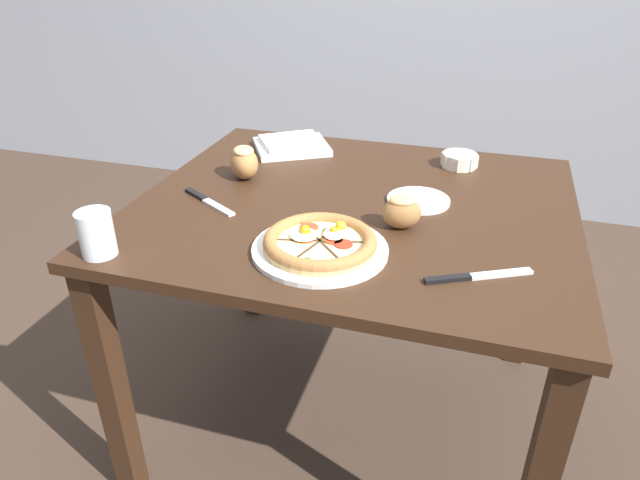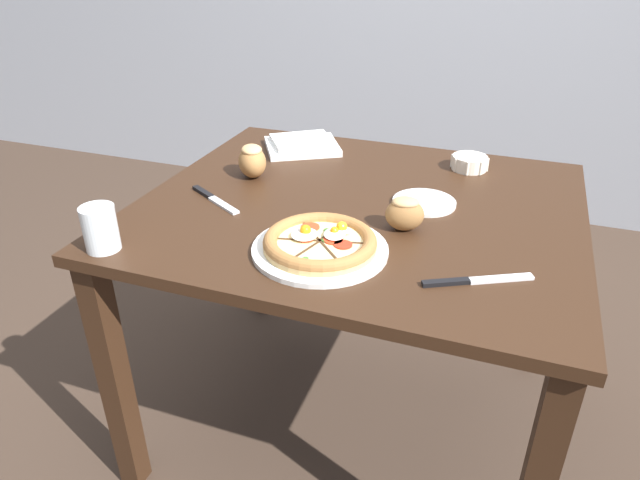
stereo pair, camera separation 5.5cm
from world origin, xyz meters
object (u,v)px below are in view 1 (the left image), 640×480
object	(u,v)px
bread_piece_mid	(244,162)
knife_main	(477,276)
pizza	(320,244)
water_glass	(97,236)
bread_piece_near	(402,211)
dining_table	(353,237)
knife_spare	(208,201)
napkin_folded	(292,145)
side_saucer	(418,200)
ramekin_bowl	(459,160)

from	to	relation	value
bread_piece_mid	knife_main	xyz separation A→B (m)	(0.68, -0.36, -0.05)
pizza	water_glass	bearing A→B (deg)	-161.64
bread_piece_near	water_glass	xyz separation A→B (m)	(-0.61, -0.32, 0.00)
dining_table	knife_spare	distance (m)	0.40
knife_spare	water_glass	distance (m)	0.33
bread_piece_near	napkin_folded	bearing A→B (deg)	134.51
dining_table	bread_piece_near	world-z (taller)	bread_piece_near
knife_spare	water_glass	xyz separation A→B (m)	(-0.11, -0.31, 0.04)
napkin_folded	side_saucer	bearing A→B (deg)	-32.05
dining_table	bread_piece_mid	size ratio (longest dim) A/B	8.59
napkin_folded	bread_piece_near	bearing A→B (deg)	-45.49
knife_spare	bread_piece_mid	bearing A→B (deg)	113.14
knife_spare	side_saucer	size ratio (longest dim) A/B	1.16
bread_piece_mid	water_glass	world-z (taller)	water_glass
bread_piece_mid	knife_spare	world-z (taller)	bread_piece_mid
bread_piece_near	bread_piece_mid	distance (m)	0.52
napkin_folded	bread_piece_mid	distance (m)	0.27
pizza	bread_piece_near	size ratio (longest dim) A/B	2.87
dining_table	pizza	distance (m)	0.30
water_glass	bread_piece_near	bearing A→B (deg)	27.74
bread_piece_near	knife_main	distance (m)	0.26
pizza	ramekin_bowl	bearing A→B (deg)	67.94
knife_main	water_glass	size ratio (longest dim) A/B	2.09
dining_table	water_glass	world-z (taller)	water_glass
ramekin_bowl	bread_piece_near	bearing A→B (deg)	-102.43
dining_table	side_saucer	size ratio (longest dim) A/B	6.84
bread_piece_near	water_glass	size ratio (longest dim) A/B	1.02
napkin_folded	knife_spare	size ratio (longest dim) A/B	1.53
dining_table	bread_piece_mid	bearing A→B (deg)	168.27
pizza	napkin_folded	distance (m)	0.67
napkin_folded	knife_main	distance (m)	0.88
ramekin_bowl	dining_table	bearing A→B (deg)	-125.08
bread_piece_near	side_saucer	bearing A→B (deg)	83.01
bread_piece_mid	knife_main	distance (m)	0.77
ramekin_bowl	napkin_folded	bearing A→B (deg)	-179.34
bread_piece_near	side_saucer	xyz separation A→B (m)	(0.02, 0.16, -0.04)
pizza	bread_piece_mid	world-z (taller)	bread_piece_mid
dining_table	knife_main	bearing A→B (deg)	-40.75
bread_piece_near	knife_main	world-z (taller)	bread_piece_near
pizza	knife_main	bearing A→B (deg)	-1.53
bread_piece_mid	water_glass	xyz separation A→B (m)	(-0.13, -0.50, -0.00)
bread_piece_mid	knife_spare	bearing A→B (deg)	-97.18
knife_spare	water_glass	bearing A→B (deg)	-78.21
napkin_folded	water_glass	xyz separation A→B (m)	(-0.18, -0.77, 0.03)
pizza	bread_piece_near	distance (m)	0.23
bread_piece_near	side_saucer	distance (m)	0.16
pizza	knife_spare	xyz separation A→B (m)	(-0.36, 0.16, -0.02)
dining_table	water_glass	xyz separation A→B (m)	(-0.47, -0.43, 0.15)
pizza	bread_piece_mid	size ratio (longest dim) A/B	2.33
pizza	bread_piece_mid	xyz separation A→B (m)	(-0.33, 0.35, 0.03)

